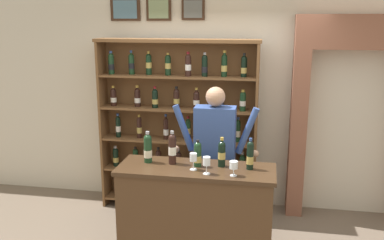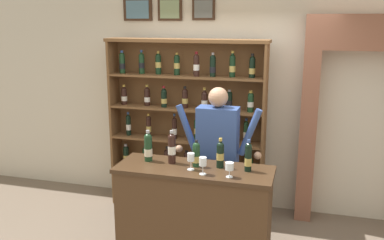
% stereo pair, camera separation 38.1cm
% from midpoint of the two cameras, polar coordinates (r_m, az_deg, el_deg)
% --- Properties ---
extents(back_wall, '(12.00, 0.19, 3.20)m').
position_cam_midpoint_polar(back_wall, '(5.42, 2.02, 5.03)').
color(back_wall, beige).
rests_on(back_wall, ground).
extents(wine_shelf, '(2.01, 0.32, 2.18)m').
position_cam_midpoint_polar(wine_shelf, '(5.26, -3.97, -0.33)').
color(wine_shelf, brown).
rests_on(wine_shelf, ground).
extents(archway_doorway, '(1.49, 0.45, 2.46)m').
position_cam_midpoint_polar(archway_doorway, '(5.33, 19.35, 2.08)').
color(archway_doorway, brown).
rests_on(archway_doorway, ground).
extents(tasting_counter, '(1.52, 0.54, 1.02)m').
position_cam_midpoint_polar(tasting_counter, '(4.24, -2.11, -13.03)').
color(tasting_counter, '#4C331E').
rests_on(tasting_counter, ground).
extents(shopkeeper, '(0.94, 0.22, 1.73)m').
position_cam_midpoint_polar(shopkeeper, '(4.47, 0.69, -3.76)').
color(shopkeeper, '#2D3347').
rests_on(shopkeeper, ground).
extents(tasting_bottle_super_tuscan, '(0.08, 0.08, 0.32)m').
position_cam_midpoint_polar(tasting_bottle_super_tuscan, '(4.18, -8.64, -3.87)').
color(tasting_bottle_super_tuscan, '#19381E').
rests_on(tasting_bottle_super_tuscan, tasting_counter).
extents(tasting_bottle_grappa, '(0.08, 0.08, 0.33)m').
position_cam_midpoint_polar(tasting_bottle_grappa, '(4.10, -5.36, -3.88)').
color(tasting_bottle_grappa, black).
rests_on(tasting_bottle_grappa, tasting_counter).
extents(tasting_bottle_chianti, '(0.07, 0.07, 0.26)m').
position_cam_midpoint_polar(tasting_bottle_chianti, '(4.03, -1.93, -4.71)').
color(tasting_bottle_chianti, '#19381E').
rests_on(tasting_bottle_chianti, tasting_counter).
extents(tasting_bottle_bianco, '(0.07, 0.07, 0.29)m').
position_cam_midpoint_polar(tasting_bottle_bianco, '(4.02, 1.37, -4.57)').
color(tasting_bottle_bianco, black).
rests_on(tasting_bottle_bianco, tasting_counter).
extents(tasting_bottle_vin_santo, '(0.07, 0.07, 0.31)m').
position_cam_midpoint_polar(tasting_bottle_vin_santo, '(3.96, 5.20, -4.83)').
color(tasting_bottle_vin_santo, black).
rests_on(tasting_bottle_vin_santo, tasting_counter).
extents(wine_glass_right, '(0.07, 0.07, 0.16)m').
position_cam_midpoint_polar(wine_glass_right, '(3.83, -0.85, -5.75)').
color(wine_glass_right, silver).
rests_on(wine_glass_right, tasting_counter).
extents(wine_glass_center, '(0.07, 0.07, 0.16)m').
position_cam_midpoint_polar(wine_glass_center, '(3.94, -2.60, -5.22)').
color(wine_glass_center, silver).
rests_on(wine_glass_center, tasting_counter).
extents(wine_glass_spare, '(0.08, 0.08, 0.14)m').
position_cam_midpoint_polar(wine_glass_spare, '(3.80, 2.83, -6.24)').
color(wine_glass_spare, silver).
rests_on(wine_glass_spare, tasting_counter).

